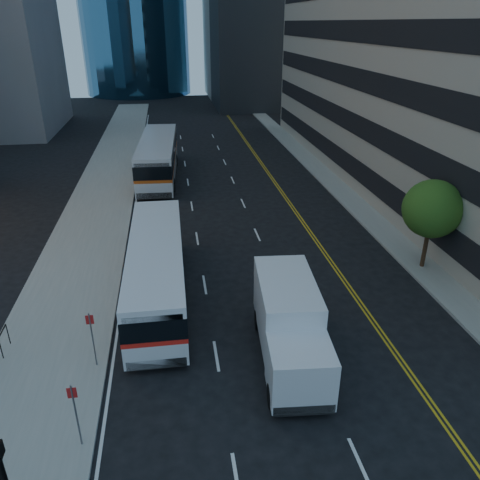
# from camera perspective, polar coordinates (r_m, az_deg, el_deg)

# --- Properties ---
(ground) EXTENTS (160.00, 160.00, 0.00)m
(ground) POSITION_cam_1_polar(r_m,az_deg,el_deg) (19.51, 8.46, -16.48)
(ground) COLOR black
(ground) RESTS_ON ground
(sidewalk_west) EXTENTS (5.00, 90.00, 0.15)m
(sidewalk_west) POSITION_cam_1_polar(r_m,az_deg,el_deg) (41.28, -16.10, 6.02)
(sidewalk_west) COLOR gray
(sidewalk_west) RESTS_ON ground
(sidewalk_east) EXTENTS (2.00, 90.00, 0.15)m
(sidewalk_east) POSITION_cam_1_polar(r_m,az_deg,el_deg) (43.19, 10.62, 7.40)
(sidewalk_east) COLOR gray
(sidewalk_east) RESTS_ON ground
(street_tree) EXTENTS (3.20, 3.20, 5.10)m
(street_tree) POSITION_cam_1_polar(r_m,az_deg,el_deg) (27.48, 22.40, 3.51)
(street_tree) COLOR #332114
(street_tree) RESTS_ON sidewalk_east
(bus_front) EXTENTS (2.69, 11.95, 3.08)m
(bus_front) POSITION_cam_1_polar(r_m,az_deg,el_deg) (23.77, -10.09, -3.41)
(bus_front) COLOR silver
(bus_front) RESTS_ON ground
(bus_rear) EXTENTS (3.67, 13.69, 3.50)m
(bus_rear) POSITION_cam_1_polar(r_m,az_deg,el_deg) (43.04, -9.94, 9.95)
(bus_rear) COLOR silver
(bus_rear) RESTS_ON ground
(box_truck) EXTENTS (2.84, 6.88, 3.21)m
(box_truck) POSITION_cam_1_polar(r_m,az_deg,el_deg) (19.37, 6.05, -10.26)
(box_truck) COLOR silver
(box_truck) RESTS_ON ground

